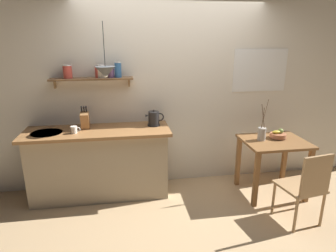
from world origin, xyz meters
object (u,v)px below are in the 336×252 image
Objects in this scene: coffee_mug_by_sink at (74,130)px; electric_kettle at (154,119)px; fruit_bowl at (278,135)px; twig_vase at (262,133)px; knife_block at (85,120)px; dining_chair_near at (306,185)px; dining_table at (273,151)px; pendant_lamp at (105,72)px.

electric_kettle is at bearing 9.93° from coffee_mug_by_sink.
fruit_bowl is 0.26m from twig_vase.
knife_block is (-2.25, 0.31, 0.20)m from twig_vase.
dining_chair_near is 2.90× the size of knife_block.
dining_chair_near is at bearing -23.77° from knife_block.
dining_chair_near is 0.86m from fruit_bowl.
twig_vase is (-0.17, 0.04, 0.24)m from dining_table.
twig_vase is 0.84× the size of pendant_lamp.
knife_block is at bearing 52.80° from coffee_mug_by_sink.
knife_block reaches higher than dining_table.
pendant_lamp is at bearing 154.76° from dining_chair_near.
twig_vase is at bearing 166.28° from dining_table.
twig_vase is at bearing -3.76° from coffee_mug_by_sink.
electric_kettle is at bearing 8.10° from pendant_lamp.
pendant_lamp is at bearing 172.81° from twig_vase.
knife_block is (-2.42, 0.35, 0.43)m from dining_table.
knife_block is at bearing 173.70° from fruit_bowl.
knife_block reaches higher than coffee_mug_by_sink.
twig_vase is at bearing -7.19° from pendant_lamp.
twig_vase is at bearing 103.18° from dining_chair_near.
coffee_mug_by_sink is at bearing 177.32° from fruit_bowl.
dining_table is at bearing -7.71° from pendant_lamp.
twig_vase reaches higher than electric_kettle.
coffee_mug_by_sink is at bearing 160.22° from dining_chair_near.
dining_chair_near is 7.50× the size of coffee_mug_by_sink.
coffee_mug_by_sink is (-1.00, -0.17, -0.05)m from electric_kettle.
electric_kettle is (-1.54, 0.37, 0.41)m from dining_table.
twig_vase is (-0.18, 0.76, 0.36)m from dining_chair_near.
dining_table is at bearing -4.43° from coffee_mug_by_sink.
dining_chair_near is 1.64× the size of twig_vase.
coffee_mug_by_sink is (-2.62, 0.12, 0.16)m from fruit_bowl.
electric_kettle is 2.09× the size of coffee_mug_by_sink.
pendant_lamp reaches higher than coffee_mug_by_sink.
pendant_lamp is (0.41, 0.09, 0.68)m from coffee_mug_by_sink.
dining_chair_near is 4.16× the size of fruit_bowl.
dining_chair_near is at bearing -35.12° from electric_kettle.
knife_block is 0.47× the size of pendant_lamp.
fruit_bowl is at bearing -6.30° from knife_block.
dining_table is at bearing -13.72° from twig_vase.
dining_chair_near is 1.97m from electric_kettle.
knife_block is at bearing 171.76° from dining_table.
electric_kettle reaches higher than fruit_bowl.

